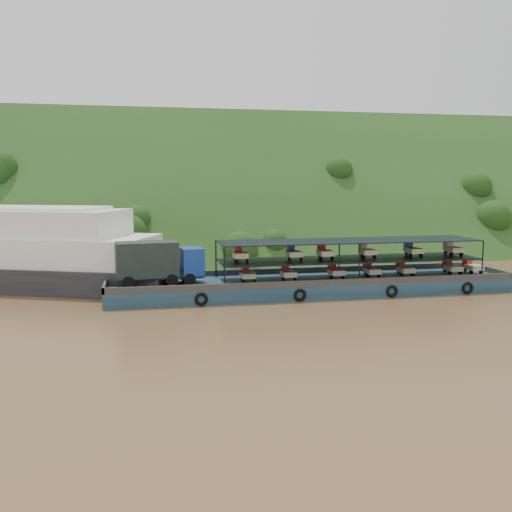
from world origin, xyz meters
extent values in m
plane|color=brown|center=(0.00, 0.00, 0.00)|extent=(160.00, 160.00, 0.00)
cube|color=#1C3613|center=(0.00, 36.00, 0.00)|extent=(140.00, 39.60, 39.60)
cube|color=#122F3F|center=(2.65, 1.81, 0.60)|extent=(35.00, 7.00, 1.20)
cube|color=#592D19|center=(2.65, 5.21, 1.45)|extent=(35.00, 0.20, 0.50)
cube|color=#592D19|center=(2.65, -1.59, 1.45)|extent=(35.00, 0.20, 0.50)
cube|color=#592D19|center=(20.05, 1.81, 1.45)|extent=(0.20, 7.00, 0.50)
cube|color=#592D19|center=(-14.75, 1.81, 1.45)|extent=(0.20, 7.00, 0.50)
torus|color=black|center=(-7.35, -1.74, 0.55)|extent=(1.06, 0.26, 1.06)
torus|color=black|center=(0.65, -1.74, 0.55)|extent=(1.06, 0.26, 1.06)
torus|color=black|center=(8.65, -1.74, 0.55)|extent=(1.06, 0.26, 1.06)
torus|color=black|center=(15.65, -1.74, 0.55)|extent=(1.06, 0.26, 1.06)
cylinder|color=black|center=(-12.93, 0.37, 1.71)|extent=(1.06, 0.46, 1.03)
cylinder|color=black|center=(-13.15, 2.52, 1.71)|extent=(1.06, 0.46, 1.03)
cylinder|color=black|center=(-9.45, 0.72, 1.71)|extent=(1.06, 0.46, 1.03)
cylinder|color=black|center=(-9.67, 2.87, 1.71)|extent=(1.06, 0.46, 1.03)
cylinder|color=black|center=(-8.02, 0.86, 1.71)|extent=(1.06, 0.46, 1.03)
cylinder|color=black|center=(-8.24, 3.01, 1.71)|extent=(1.06, 0.46, 1.03)
cube|color=black|center=(-10.38, 1.71, 1.87)|extent=(7.18, 2.95, 0.21)
cube|color=navy|center=(-7.72, 1.98, 3.05)|extent=(1.98, 2.63, 2.26)
cube|color=black|center=(-6.85, 2.06, 3.46)|extent=(0.27, 2.05, 0.92)
cube|color=black|center=(-11.40, 1.61, 3.36)|extent=(5.15, 2.95, 2.88)
cube|color=black|center=(6.15, 1.81, 2.86)|extent=(23.00, 5.00, 0.12)
cube|color=black|center=(6.15, 1.81, 4.50)|extent=(23.00, 5.00, 0.08)
cylinder|color=black|center=(-5.35, -0.69, 2.85)|extent=(0.12, 0.12, 3.30)
cylinder|color=black|center=(-5.35, 4.31, 2.85)|extent=(0.12, 0.12, 3.30)
cylinder|color=black|center=(6.15, -0.69, 2.85)|extent=(0.12, 0.12, 3.30)
cylinder|color=black|center=(6.15, 4.31, 2.85)|extent=(0.12, 0.12, 3.30)
cylinder|color=black|center=(17.65, -0.69, 2.85)|extent=(0.12, 0.12, 3.30)
cylinder|color=black|center=(17.65, 4.31, 2.85)|extent=(0.12, 0.12, 3.30)
cylinder|color=black|center=(-3.05, 2.86, 1.46)|extent=(0.12, 0.52, 0.52)
cylinder|color=black|center=(-3.55, 1.06, 1.46)|extent=(0.14, 0.52, 0.52)
cylinder|color=black|center=(-2.55, 1.06, 1.46)|extent=(0.14, 0.52, 0.52)
cube|color=beige|center=(-3.05, 1.41, 1.80)|extent=(1.15, 1.50, 0.44)
cube|color=red|center=(-3.05, 2.56, 1.98)|extent=(0.55, 0.80, 0.80)
cube|color=red|center=(-3.05, 2.36, 2.48)|extent=(0.50, 0.10, 0.10)
cylinder|color=black|center=(0.51, 2.86, 1.46)|extent=(0.12, 0.52, 0.52)
cylinder|color=black|center=(0.01, 1.06, 1.46)|extent=(0.14, 0.52, 0.52)
cylinder|color=black|center=(1.01, 1.06, 1.46)|extent=(0.14, 0.52, 0.52)
cube|color=beige|center=(0.51, 1.41, 1.80)|extent=(1.15, 1.50, 0.44)
cube|color=#B90C28|center=(0.51, 2.56, 1.98)|extent=(0.55, 0.80, 0.80)
cube|color=#B90C28|center=(0.51, 2.36, 2.48)|extent=(0.50, 0.10, 0.10)
cylinder|color=black|center=(4.84, 2.86, 1.46)|extent=(0.12, 0.52, 0.52)
cylinder|color=black|center=(4.34, 1.06, 1.46)|extent=(0.14, 0.52, 0.52)
cylinder|color=black|center=(5.34, 1.06, 1.46)|extent=(0.14, 0.52, 0.52)
cube|color=beige|center=(4.84, 1.41, 1.80)|extent=(1.15, 1.50, 0.44)
cube|color=#BA0C0F|center=(4.84, 2.56, 1.98)|extent=(0.55, 0.80, 0.80)
cube|color=#BA0C0F|center=(4.84, 2.36, 2.48)|extent=(0.50, 0.10, 0.10)
cylinder|color=black|center=(8.19, 2.86, 1.46)|extent=(0.12, 0.52, 0.52)
cylinder|color=black|center=(7.69, 1.06, 1.46)|extent=(0.14, 0.52, 0.52)
cylinder|color=black|center=(8.69, 1.06, 1.46)|extent=(0.14, 0.52, 0.52)
cube|color=#CAC08E|center=(8.19, 1.41, 1.80)|extent=(1.15, 1.50, 0.44)
cube|color=#A80B18|center=(8.19, 2.56, 1.98)|extent=(0.55, 0.80, 0.80)
cube|color=#A80B18|center=(8.19, 2.36, 2.48)|extent=(0.50, 0.10, 0.10)
cylinder|color=black|center=(11.40, 2.86, 1.46)|extent=(0.12, 0.52, 0.52)
cylinder|color=black|center=(10.90, 1.06, 1.46)|extent=(0.14, 0.52, 0.52)
cylinder|color=black|center=(11.90, 1.06, 1.46)|extent=(0.14, 0.52, 0.52)
cube|color=#C0BA88|center=(11.40, 1.41, 1.80)|extent=(1.15, 1.50, 0.44)
cube|color=red|center=(11.40, 2.56, 1.98)|extent=(0.55, 0.80, 0.80)
cube|color=red|center=(11.40, 2.36, 2.48)|extent=(0.50, 0.10, 0.10)
cylinder|color=black|center=(16.12, 2.86, 1.46)|extent=(0.12, 0.52, 0.52)
cylinder|color=black|center=(15.62, 1.06, 1.46)|extent=(0.14, 0.52, 0.52)
cylinder|color=black|center=(16.62, 1.06, 1.46)|extent=(0.14, 0.52, 0.52)
cube|color=#C8C48D|center=(16.12, 1.41, 1.80)|extent=(1.15, 1.50, 0.44)
cube|color=red|center=(16.12, 2.56, 1.98)|extent=(0.55, 0.80, 0.80)
cube|color=red|center=(16.12, 2.36, 2.48)|extent=(0.50, 0.10, 0.10)
cylinder|color=black|center=(18.21, 2.86, 1.46)|extent=(0.12, 0.52, 0.52)
cylinder|color=black|center=(17.71, 1.06, 1.46)|extent=(0.14, 0.52, 0.52)
cylinder|color=black|center=(18.71, 1.06, 1.46)|extent=(0.14, 0.52, 0.52)
cube|color=#C8C48D|center=(18.21, 1.41, 1.80)|extent=(1.15, 1.50, 0.44)
cube|color=red|center=(18.21, 2.56, 1.98)|extent=(0.55, 0.80, 0.80)
cube|color=red|center=(18.21, 2.36, 2.48)|extent=(0.50, 0.10, 0.10)
cylinder|color=black|center=(-3.67, 2.86, 3.18)|extent=(0.12, 0.52, 0.52)
cylinder|color=black|center=(-4.17, 1.06, 3.18)|extent=(0.14, 0.52, 0.52)
cylinder|color=black|center=(-3.17, 1.06, 3.18)|extent=(0.14, 0.52, 0.52)
cube|color=beige|center=(-3.67, 1.41, 3.52)|extent=(1.15, 1.50, 0.44)
cube|color=red|center=(-3.67, 2.56, 3.70)|extent=(0.55, 0.80, 0.80)
cube|color=red|center=(-3.67, 2.36, 4.20)|extent=(0.50, 0.10, 0.10)
cylinder|color=black|center=(1.02, 2.86, 3.18)|extent=(0.12, 0.52, 0.52)
cylinder|color=black|center=(0.52, 1.06, 3.18)|extent=(0.14, 0.52, 0.52)
cylinder|color=black|center=(1.52, 1.06, 3.18)|extent=(0.14, 0.52, 0.52)
cube|color=#C8C38E|center=(1.02, 1.41, 3.52)|extent=(1.15, 1.50, 0.44)
cube|color=#1A1D9C|center=(1.02, 2.56, 3.70)|extent=(0.55, 0.80, 0.80)
cube|color=#1A1D9C|center=(1.02, 2.36, 4.20)|extent=(0.50, 0.10, 0.10)
cylinder|color=black|center=(3.82, 2.86, 3.18)|extent=(0.12, 0.52, 0.52)
cylinder|color=black|center=(3.32, 1.06, 3.18)|extent=(0.14, 0.52, 0.52)
cylinder|color=black|center=(4.32, 1.06, 3.18)|extent=(0.14, 0.52, 0.52)
cube|color=beige|center=(3.82, 1.41, 3.52)|extent=(1.15, 1.50, 0.44)
cube|color=red|center=(3.82, 2.56, 3.70)|extent=(0.55, 0.80, 0.80)
cube|color=red|center=(3.82, 2.36, 4.20)|extent=(0.50, 0.10, 0.10)
cylinder|color=black|center=(7.71, 2.86, 3.18)|extent=(0.12, 0.52, 0.52)
cylinder|color=black|center=(7.21, 1.06, 3.18)|extent=(0.14, 0.52, 0.52)
cylinder|color=black|center=(8.21, 1.06, 3.18)|extent=(0.14, 0.52, 0.52)
cube|color=beige|center=(7.71, 1.41, 3.52)|extent=(1.15, 1.50, 0.44)
cube|color=beige|center=(7.71, 2.56, 3.70)|extent=(0.55, 0.80, 0.80)
cube|color=beige|center=(7.71, 2.36, 4.20)|extent=(0.50, 0.10, 0.10)
cylinder|color=black|center=(12.15, 2.86, 3.18)|extent=(0.12, 0.52, 0.52)
cylinder|color=black|center=(11.65, 1.06, 3.18)|extent=(0.14, 0.52, 0.52)
cylinder|color=black|center=(12.65, 1.06, 3.18)|extent=(0.14, 0.52, 0.52)
cube|color=#C9C48E|center=(12.15, 1.41, 3.52)|extent=(1.15, 1.50, 0.44)
cube|color=navy|center=(12.15, 2.56, 3.70)|extent=(0.55, 0.80, 0.80)
cube|color=navy|center=(12.15, 2.36, 4.20)|extent=(0.50, 0.10, 0.10)
cylinder|color=black|center=(16.13, 2.86, 3.18)|extent=(0.12, 0.52, 0.52)
cylinder|color=black|center=(15.63, 1.06, 3.18)|extent=(0.14, 0.52, 0.52)
cylinder|color=black|center=(16.63, 1.06, 3.18)|extent=(0.14, 0.52, 0.52)
cube|color=#C6B48C|center=(16.13, 1.41, 3.52)|extent=(1.15, 1.50, 0.44)
cube|color=#C0B088|center=(16.13, 2.56, 3.70)|extent=(0.55, 0.80, 0.80)
cube|color=#C0B088|center=(16.13, 2.36, 4.20)|extent=(0.50, 0.10, 0.10)
camera|label=1|loc=(-12.06, -45.29, 9.74)|focal=40.00mm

